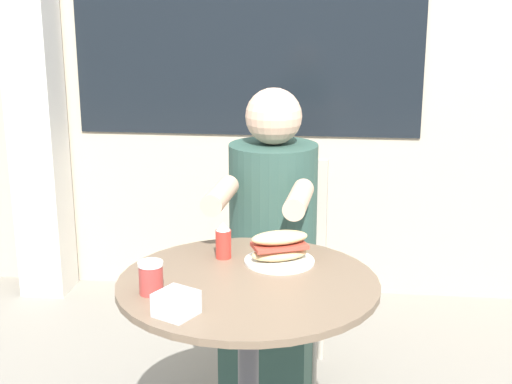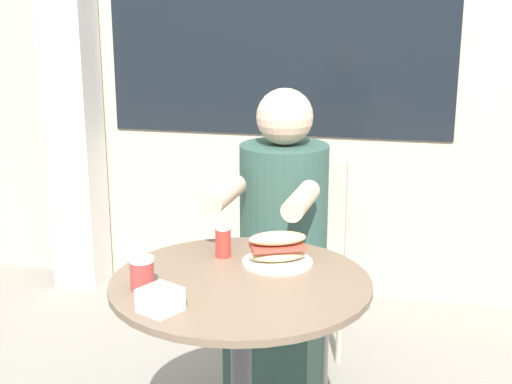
# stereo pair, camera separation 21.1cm
# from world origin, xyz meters

# --- Properties ---
(storefront_wall) EXTENTS (8.00, 0.09, 2.80)m
(storefront_wall) POSITION_xyz_m (-0.00, 1.71, 1.40)
(storefront_wall) COLOR #B7A88E
(storefront_wall) RESTS_ON ground_plane
(lattice_pillar) EXTENTS (0.23, 0.23, 2.40)m
(lattice_pillar) POSITION_xyz_m (-1.25, 1.54, 1.20)
(lattice_pillar) COLOR beige
(lattice_pillar) RESTS_ON ground_plane
(cafe_table) EXTENTS (0.73, 0.73, 0.74)m
(cafe_table) POSITION_xyz_m (0.00, 0.00, 0.54)
(cafe_table) COLOR brown
(cafe_table) RESTS_ON ground_plane
(diner_chair) EXTENTS (0.41, 0.41, 0.87)m
(diner_chair) POSITION_xyz_m (0.03, 0.88, 0.52)
(diner_chair) COLOR #ADA393
(diner_chair) RESTS_ON ground_plane
(seated_diner) EXTENTS (0.34, 0.57, 1.20)m
(seated_diner) POSITION_xyz_m (0.02, 0.54, 0.53)
(seated_diner) COLOR #2D4C42
(seated_diner) RESTS_ON ground_plane
(sandwich_on_plate) EXTENTS (0.21, 0.21, 0.10)m
(sandwich_on_plate) POSITION_xyz_m (0.08, 0.15, 0.78)
(sandwich_on_plate) COLOR white
(sandwich_on_plate) RESTS_ON cafe_table
(drink_cup) EXTENTS (0.07, 0.07, 0.09)m
(drink_cup) POSITION_xyz_m (-0.24, -0.12, 0.78)
(drink_cup) COLOR #B73D38
(drink_cup) RESTS_ON cafe_table
(napkin_box) EXTENTS (0.12, 0.12, 0.06)m
(napkin_box) POSITION_xyz_m (-0.15, -0.24, 0.77)
(napkin_box) COLOR silver
(napkin_box) RESTS_ON cafe_table
(condiment_bottle) EXTENTS (0.05, 0.05, 0.11)m
(condiment_bottle) POSITION_xyz_m (-0.10, 0.17, 0.79)
(condiment_bottle) COLOR red
(condiment_bottle) RESTS_ON cafe_table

